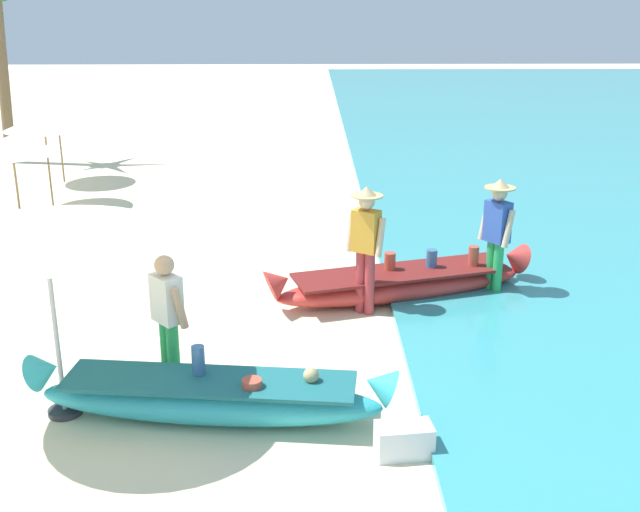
% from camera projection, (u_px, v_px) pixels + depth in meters
% --- Properties ---
extents(ground_plane, '(80.00, 80.00, 0.00)m').
position_uv_depth(ground_plane, '(100.00, 409.00, 8.51)').
color(ground_plane, beige).
extents(boat_cyan_foreground, '(3.94, 1.07, 0.79)m').
position_uv_depth(boat_cyan_foreground, '(211.00, 397.00, 8.21)').
color(boat_cyan_foreground, '#33B2BC').
rests_on(boat_cyan_foreground, ground).
extents(boat_red_midground, '(4.05, 1.80, 0.73)m').
position_uv_depth(boat_red_midground, '(402.00, 283.00, 11.43)').
color(boat_red_midground, red).
rests_on(boat_red_midground, ground).
extents(person_vendor_hatted, '(0.57, 0.47, 1.82)m').
position_uv_depth(person_vendor_hatted, '(366.00, 241.00, 10.67)').
color(person_vendor_hatted, '#B2383D').
rests_on(person_vendor_hatted, ground).
extents(person_tourist_customer, '(0.51, 0.54, 1.58)m').
position_uv_depth(person_tourist_customer, '(168.00, 314.00, 8.70)').
color(person_tourist_customer, green).
rests_on(person_tourist_customer, ground).
extents(person_vendor_assistant, '(0.47, 0.57, 1.77)m').
position_uv_depth(person_vendor_assistant, '(497.00, 229.00, 11.30)').
color(person_vendor_assistant, green).
rests_on(person_vendor_assistant, ground).
extents(patio_umbrella_large, '(2.46, 2.46, 2.29)m').
position_uv_depth(patio_umbrella_large, '(43.00, 224.00, 7.72)').
color(patio_umbrella_large, '#B7B7BC').
rests_on(patio_umbrella_large, ground).
extents(parasol_row_0, '(1.60, 1.60, 1.91)m').
position_uv_depth(parasol_row_0, '(11.00, 145.00, 13.55)').
color(parasol_row_0, '#8E6B47').
rests_on(parasol_row_0, ground).
extents(parasol_row_1, '(1.60, 1.60, 1.91)m').
position_uv_depth(parasol_row_1, '(44.00, 122.00, 15.82)').
color(parasol_row_1, '#8E6B47').
rests_on(parasol_row_1, ground).
extents(parasol_row_2, '(1.60, 1.60, 1.91)m').
position_uv_depth(parasol_row_2, '(56.00, 107.00, 17.83)').
color(parasol_row_2, '#8E6B47').
rests_on(parasol_row_2, ground).
extents(cooler_box, '(0.58, 0.37, 0.32)m').
position_uv_depth(cooler_box, '(404.00, 440.00, 7.62)').
color(cooler_box, silver).
rests_on(cooler_box, ground).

